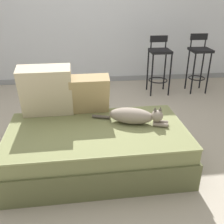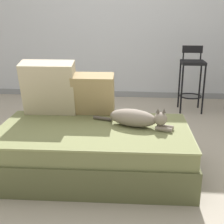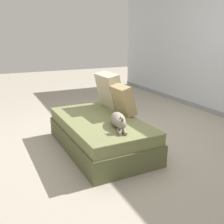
{
  "view_description": "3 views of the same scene",
  "coord_description": "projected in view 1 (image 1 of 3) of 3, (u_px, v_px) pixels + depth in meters",
  "views": [
    {
      "loc": [
        -0.09,
        -2.5,
        1.59
      ],
      "look_at": [
        0.15,
        -0.3,
        0.54
      ],
      "focal_mm": 42.0,
      "sensor_mm": 36.0,
      "label": 1
    },
    {
      "loc": [
        0.38,
        -2.85,
        1.37
      ],
      "look_at": [
        0.15,
        -0.3,
        0.54
      ],
      "focal_mm": 50.0,
      "sensor_mm": 36.0,
      "label": 2
    },
    {
      "loc": [
        3.01,
        -1.66,
        1.48
      ],
      "look_at": [
        0.15,
        -0.3,
        0.54
      ],
      "focal_mm": 42.0,
      "sensor_mm": 36.0,
      "label": 3
    }
  ],
  "objects": [
    {
      "name": "bar_stool_by_doorway",
      "position": [
        199.0,
        58.0,
        4.24
      ],
      "size": [
        0.32,
        0.32,
        0.93
      ],
      "color": "black",
      "rests_on": "ground"
    },
    {
      "name": "ground_plane",
      "position": [
        96.0,
        145.0,
        2.93
      ],
      "size": [
        16.0,
        16.0,
        0.0
      ],
      "primitive_type": "plane",
      "color": "#A89E8E",
      "rests_on": "ground"
    },
    {
      "name": "cat",
      "position": [
        134.0,
        116.0,
        2.47
      ],
      "size": [
        0.72,
        0.31,
        0.19
      ],
      "color": "gray",
      "rests_on": "couch"
    },
    {
      "name": "couch",
      "position": [
        97.0,
        148.0,
        2.48
      ],
      "size": [
        1.69,
        0.96,
        0.42
      ],
      "color": "brown",
      "rests_on": "ground"
    },
    {
      "name": "bar_stool_near_window",
      "position": [
        159.0,
        60.0,
        4.18
      ],
      "size": [
        0.32,
        0.32,
        0.91
      ],
      "color": "black",
      "rests_on": "ground"
    },
    {
      "name": "wall_baseboard_trim",
      "position": [
        90.0,
        79.0,
        4.89
      ],
      "size": [
        8.0,
        0.02,
        0.09
      ],
      "primitive_type": "cube",
      "color": "gray",
      "rests_on": "ground"
    },
    {
      "name": "throw_pillow_corner",
      "position": [
        46.0,
        91.0,
        2.55
      ],
      "size": [
        0.5,
        0.29,
        0.52
      ],
      "color": "beige",
      "rests_on": "couch"
    },
    {
      "name": "wall_back_panel",
      "position": [
        87.0,
        7.0,
        4.4
      ],
      "size": [
        8.0,
        0.1,
        2.6
      ],
      "primitive_type": "cube",
      "color": "silver",
      "rests_on": "ground"
    },
    {
      "name": "throw_pillow_middle",
      "position": [
        89.0,
        94.0,
        2.62
      ],
      "size": [
        0.4,
        0.25,
        0.42
      ],
      "color": "tan",
      "rests_on": "couch"
    }
  ]
}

